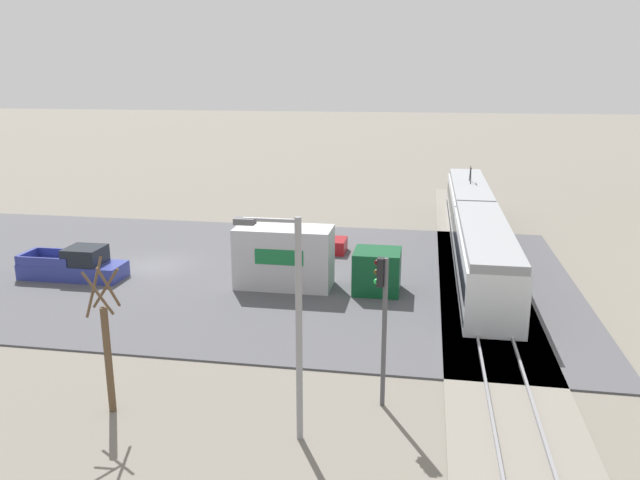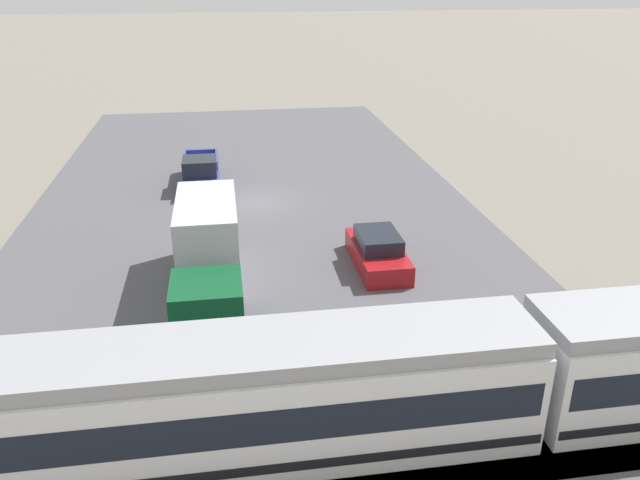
{
  "view_description": "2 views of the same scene",
  "coord_description": "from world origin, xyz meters",
  "px_view_note": "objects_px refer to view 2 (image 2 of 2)",
  "views": [
    {
      "loc": [
        32.62,
        15.5,
        10.87
      ],
      "look_at": [
        1.03,
        10.08,
        2.37
      ],
      "focal_mm": 35.0,
      "sensor_mm": 36.0,
      "label": 1
    },
    {
      "loc": [
        1.3,
        31.34,
        11.46
      ],
      "look_at": [
        -2.11,
        9.54,
        1.83
      ],
      "focal_mm": 35.0,
      "sensor_mm": 36.0,
      "label": 2
    }
  ],
  "objects_px": {
    "light_rail_tram": "(531,372)",
    "pickup_truck": "(201,174)",
    "box_truck": "(208,254)",
    "sedan_car_0": "(378,252)"
  },
  "relations": [
    {
      "from": "box_truck",
      "to": "pickup_truck",
      "type": "height_order",
      "value": "box_truck"
    },
    {
      "from": "light_rail_tram",
      "to": "box_truck",
      "type": "distance_m",
      "value": 12.48
    },
    {
      "from": "box_truck",
      "to": "sedan_car_0",
      "type": "distance_m",
      "value": 7.01
    },
    {
      "from": "light_rail_tram",
      "to": "sedan_car_0",
      "type": "height_order",
      "value": "light_rail_tram"
    },
    {
      "from": "light_rail_tram",
      "to": "box_truck",
      "type": "xyz_separation_m",
      "value": [
        8.53,
        -9.11,
        -0.11
      ]
    },
    {
      "from": "pickup_truck",
      "to": "light_rail_tram",
      "type": "bearing_deg",
      "value": 112.55
    },
    {
      "from": "sedan_car_0",
      "to": "pickup_truck",
      "type": "bearing_deg",
      "value": -57.68
    },
    {
      "from": "pickup_truck",
      "to": "sedan_car_0",
      "type": "height_order",
      "value": "pickup_truck"
    },
    {
      "from": "light_rail_tram",
      "to": "box_truck",
      "type": "height_order",
      "value": "light_rail_tram"
    },
    {
      "from": "light_rail_tram",
      "to": "pickup_truck",
      "type": "bearing_deg",
      "value": -67.45
    }
  ]
}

